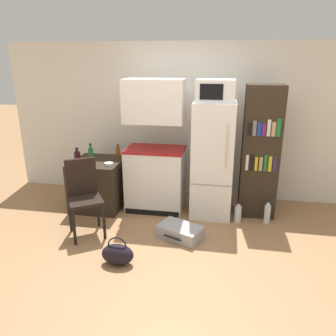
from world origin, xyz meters
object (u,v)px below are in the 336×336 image
kitchen_hutch (155,153)px  microwave (216,91)px  water_bottle_middle (267,213)px  water_bottle_front (238,213)px  refrigerator (213,160)px  bottle_green_tall (91,154)px  side_table (99,184)px  bottle_amber_beer (118,152)px  bookshelf (260,152)px  bottle_wine_dark (78,158)px  chair (83,191)px  bowl (109,164)px  handbag (118,254)px  suitcase_large_flat (180,232)px

kitchen_hutch → microwave: microwave is taller
kitchen_hutch → water_bottle_middle: size_ratio=5.66×
water_bottle_front → water_bottle_middle: size_ratio=0.87×
microwave → water_bottle_front: (0.39, -0.22, -1.64)m
refrigerator → bottle_green_tall: 1.75m
side_table → water_bottle_middle: bearing=-2.8°
side_table → water_bottle_front: side_table is taller
kitchen_hutch → water_bottle_front: (1.22, -0.25, -0.74)m
microwave → bottle_amber_beer: 1.75m
refrigerator → bottle_amber_beer: 1.46m
kitchen_hutch → bookshelf: kitchen_hutch is taller
kitchen_hutch → refrigerator: size_ratio=1.18×
bottle_wine_dark → water_bottle_middle: bearing=3.8°
chair → water_bottle_front: size_ratio=3.31×
bottle_green_tall → water_bottle_middle: (2.53, -0.03, -0.71)m
chair → refrigerator: bearing=-4.5°
side_table → bowl: bearing=-34.9°
bottle_amber_beer → handbag: (0.52, -1.67, -0.69)m
bottle_amber_beer → side_table: bearing=-134.9°
side_table → bottle_wine_dark: (-0.16, -0.30, 0.48)m
refrigerator → chair: 1.81m
kitchen_hutch → suitcase_large_flat: size_ratio=3.05×
bottle_amber_beer → bottle_wine_dark: bearing=-126.8°
bowl → bottle_green_tall: bearing=164.7°
refrigerator → water_bottle_front: (0.39, -0.22, -0.69)m
microwave → handbag: microwave is taller
bookshelf → bottle_wine_dark: size_ratio=6.82×
bookshelf → side_table: bearing=-175.8°
kitchen_hutch → refrigerator: bearing=-2.1°
bottle_green_tall → water_bottle_middle: bottle_green_tall is taller
bowl → chair: size_ratio=0.13×
chair → handbag: size_ratio=2.72×
refrigerator → water_bottle_front: refrigerator is taller
bookshelf → water_bottle_front: bearing=-128.3°
bookshelf → chair: bookshelf is taller
bottle_wine_dark → handbag: size_ratio=0.75×
bottle_amber_beer → chair: 1.08m
side_table → water_bottle_middle: side_table is taller
bookshelf → bottle_green_tall: size_ratio=6.51×
bottle_amber_beer → chair: bearing=-96.5°
refrigerator → bowl: (-1.45, -0.24, -0.07)m
bottle_green_tall → water_bottle_middle: 2.63m
bottle_amber_beer → microwave: bearing=-7.2°
chair → suitcase_large_flat: chair is taller
refrigerator → bottle_wine_dark: bearing=-169.0°
microwave → kitchen_hutch: bearing=177.8°
bookshelf → water_bottle_front: (-0.26, -0.33, -0.80)m
microwave → suitcase_large_flat: (-0.34, -0.79, -1.69)m
water_bottle_front → bottle_wine_dark: bearing=-176.4°
bottle_green_tall → handbag: size_ratio=0.79×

